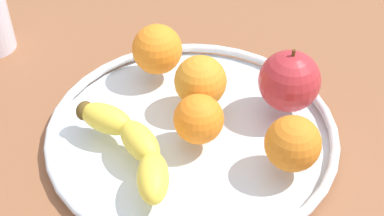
% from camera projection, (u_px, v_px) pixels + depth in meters
% --- Properties ---
extents(ground_plane, '(1.53, 1.53, 0.04)m').
position_uv_depth(ground_plane, '(192.00, 148.00, 0.71)').
color(ground_plane, brown).
extents(fruit_bowl, '(0.36, 0.36, 0.02)m').
position_uv_depth(fruit_bowl, '(192.00, 131.00, 0.69)').
color(fruit_bowl, silver).
rests_on(fruit_bowl, ground_plane).
extents(banana, '(0.19, 0.09, 0.04)m').
position_uv_depth(banana, '(130.00, 143.00, 0.63)').
color(banana, yellow).
rests_on(banana, fruit_bowl).
extents(apple, '(0.08, 0.08, 0.09)m').
position_uv_depth(apple, '(289.00, 81.00, 0.68)').
color(apple, '#B62C32').
rests_on(apple, fruit_bowl).
extents(orange_front_right, '(0.07, 0.07, 0.07)m').
position_uv_depth(orange_front_right, '(200.00, 81.00, 0.69)').
color(orange_front_right, orange).
rests_on(orange_front_right, fruit_bowl).
extents(orange_back_right, '(0.07, 0.07, 0.07)m').
position_uv_depth(orange_back_right, '(157.00, 49.00, 0.74)').
color(orange_back_right, orange).
rests_on(orange_back_right, fruit_bowl).
extents(orange_front_left, '(0.06, 0.06, 0.06)m').
position_uv_depth(orange_front_left, '(199.00, 119.00, 0.65)').
color(orange_front_left, orange).
rests_on(orange_front_left, fruit_bowl).
extents(orange_center, '(0.06, 0.06, 0.06)m').
position_uv_depth(orange_center, '(293.00, 144.00, 0.61)').
color(orange_center, orange).
rests_on(orange_center, fruit_bowl).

